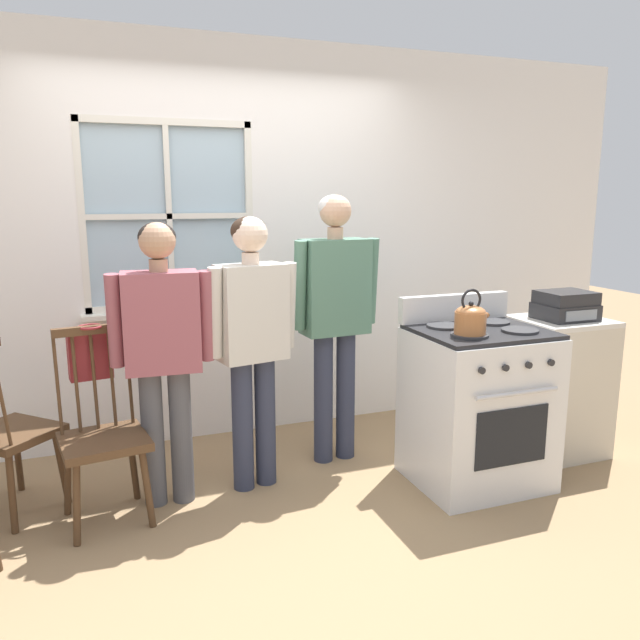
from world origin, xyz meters
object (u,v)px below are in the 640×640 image
object	(u,v)px
chair_center_cluster	(7,433)
person_teen_center	(252,329)
handbag	(90,354)
stereo	(565,306)
person_adult_right	(335,304)
potted_plant	(152,296)
chair_by_window	(103,438)
side_counter	(557,386)
stove	(477,405)
person_elderly_left	(162,340)
kettle	(471,318)

from	to	relation	value
chair_center_cluster	person_teen_center	world-z (taller)	person_teen_center
chair_center_cluster	handbag	distance (m)	0.59
stereo	person_adult_right	bearing A→B (deg)	163.21
person_adult_right	potted_plant	world-z (taller)	person_adult_right
chair_by_window	potted_plant	xyz separation A→B (m)	(0.37, 0.92, 0.58)
chair_by_window	person_teen_center	xyz separation A→B (m)	(0.83, 0.10, 0.49)
chair_by_window	side_counter	xyz separation A→B (m)	(2.81, -0.11, 0.00)
stove	side_counter	xyz separation A→B (m)	(0.74, 0.19, -0.02)
person_adult_right	stove	size ratio (longest dim) A/B	1.55
potted_plant	side_counter	size ratio (longest dim) A/B	0.34
chair_by_window	person_teen_center	world-z (taller)	person_teen_center
person_elderly_left	stove	world-z (taller)	person_elderly_left
potted_plant	stereo	bearing A→B (deg)	-23.22
stove	chair_by_window	bearing A→B (deg)	171.91
chair_center_cluster	person_elderly_left	world-z (taller)	person_elderly_left
chair_by_window	potted_plant	world-z (taller)	potted_plant
person_adult_right	stereo	distance (m)	1.47
potted_plant	handbag	world-z (taller)	potted_plant
side_counter	stereo	world-z (taller)	stereo
person_elderly_left	handbag	bearing A→B (deg)	160.96
chair_center_cluster	side_counter	distance (m)	3.30
handbag	side_counter	size ratio (longest dim) A/B	0.34
chair_by_window	handbag	distance (m)	0.46
kettle	person_elderly_left	bearing A→B (deg)	162.32
handbag	stove	bearing A→B (deg)	-14.02
person_adult_right	kettle	distance (m)	0.88
chair_center_cluster	potted_plant	xyz separation A→B (m)	(0.84, 0.67, 0.58)
person_adult_right	kettle	world-z (taller)	person_adult_right
kettle	handbag	bearing A→B (deg)	161.29
chair_by_window	stove	bearing A→B (deg)	-16.31
kettle	potted_plant	xyz separation A→B (m)	(-1.53, 1.34, 0.01)
chair_center_cluster	stereo	distance (m)	3.35
stove	person_teen_center	bearing A→B (deg)	162.19
person_teen_center	person_adult_right	xyz separation A→B (m)	(0.58, 0.19, 0.07)
kettle	side_counter	world-z (taller)	kettle
chair_by_window	side_counter	bearing A→B (deg)	-10.43
stereo	stove	bearing A→B (deg)	-167.49
handbag	stereo	xyz separation A→B (m)	(2.85, -0.36, 0.14)
kettle	side_counter	bearing A→B (deg)	19.24
stereo	handbag	bearing A→B (deg)	172.80
kettle	stereo	xyz separation A→B (m)	(0.91, 0.30, -0.04)
person_adult_right	side_counter	world-z (taller)	person_adult_right
chair_center_cluster	person_elderly_left	bearing A→B (deg)	-146.81
person_elderly_left	side_counter	size ratio (longest dim) A/B	1.71
potted_plant	side_counter	distance (m)	2.71
handbag	person_teen_center	bearing A→B (deg)	-8.32
person_elderly_left	person_adult_right	distance (m)	1.10
chair_center_cluster	side_counter	xyz separation A→B (m)	(3.28, -0.36, 0.00)
person_elderly_left	potted_plant	distance (m)	0.85
chair_by_window	person_elderly_left	xyz separation A→B (m)	(0.33, 0.08, 0.48)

